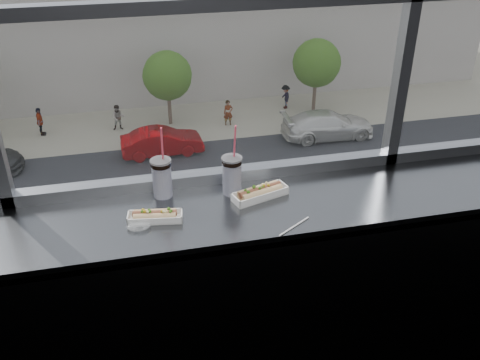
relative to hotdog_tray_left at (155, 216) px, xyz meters
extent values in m
plane|color=black|center=(0.32, 0.30, -0.58)|extent=(6.00, 0.00, 6.00)
cube|color=slate|center=(0.32, 0.02, -0.06)|extent=(6.00, 0.55, 0.06)
cube|color=slate|center=(0.32, -0.23, -0.58)|extent=(6.00, 0.04, 1.04)
cube|color=white|center=(0.00, 0.00, -0.02)|extent=(0.26, 0.12, 0.01)
cube|color=white|center=(0.00, 0.00, -0.01)|extent=(0.26, 0.12, 0.03)
cylinder|color=tan|center=(0.00, 0.00, 0.00)|extent=(0.20, 0.07, 0.04)
cylinder|color=brown|center=(0.00, 0.00, 0.01)|extent=(0.21, 0.06, 0.03)
cube|color=white|center=(0.53, 0.09, -0.02)|extent=(0.30, 0.17, 0.01)
cube|color=white|center=(0.53, 0.09, 0.00)|extent=(0.30, 0.17, 0.04)
cylinder|color=tan|center=(0.53, 0.09, 0.01)|extent=(0.22, 0.11, 0.05)
cylinder|color=brown|center=(0.53, 0.09, 0.02)|extent=(0.23, 0.10, 0.03)
cylinder|color=white|center=(0.06, 0.21, 0.07)|extent=(0.09, 0.09, 0.19)
cylinder|color=black|center=(0.06, 0.21, 0.16)|extent=(0.10, 0.10, 0.02)
cylinder|color=silver|center=(0.06, 0.21, 0.17)|extent=(0.10, 0.10, 0.01)
cylinder|color=#FF4864|center=(0.07, 0.21, 0.26)|extent=(0.01, 0.05, 0.20)
cylinder|color=white|center=(0.40, 0.16, 0.07)|extent=(0.09, 0.09, 0.19)
cylinder|color=black|center=(0.40, 0.16, 0.15)|extent=(0.10, 0.10, 0.02)
cylinder|color=silver|center=(0.40, 0.16, 0.17)|extent=(0.10, 0.10, 0.01)
cylinder|color=#FF4864|center=(0.41, 0.15, 0.26)|extent=(0.01, 0.05, 0.20)
cylinder|color=white|center=(0.61, -0.20, -0.02)|extent=(0.18, 0.12, 0.01)
ellipsoid|color=silver|center=(-0.08, -0.05, -0.01)|extent=(0.10, 0.07, 0.03)
plane|color=gray|center=(0.32, 43.80, -12.13)|extent=(120.00, 120.00, 0.00)
cube|color=black|center=(0.32, 20.30, -12.10)|extent=(80.00, 10.00, 0.06)
cube|color=gray|center=(0.32, 28.30, -12.11)|extent=(80.00, 6.00, 0.04)
cube|color=gray|center=(0.32, 38.30, -8.13)|extent=(50.00, 14.00, 8.00)
imported|color=silver|center=(11.20, 24.30, -11.03)|extent=(2.71, 6.28, 2.08)
imported|color=silver|center=(7.84, 16.30, -11.02)|extent=(2.98, 6.40, 2.09)
imported|color=#950002|center=(1.65, 24.30, -11.10)|extent=(2.66, 5.90, 1.94)
imported|color=#66605B|center=(10.12, 29.10, -11.15)|extent=(0.62, 0.83, 1.87)
imported|color=#66605B|center=(-5.02, 28.36, -11.07)|extent=(0.68, 0.90, 2.03)
imported|color=#66605B|center=(5.95, 27.34, -11.14)|extent=(0.84, 0.63, 1.88)
imported|color=#66605B|center=(-0.56, 28.11, -11.15)|extent=(0.83, 0.62, 1.87)
cylinder|color=#47382B|center=(2.53, 28.30, -11.03)|extent=(0.22, 0.22, 2.19)
sphere|color=#325B15|center=(2.53, 28.30, -9.02)|extent=(2.93, 2.93, 2.93)
cylinder|color=#47382B|center=(11.79, 28.30, -11.00)|extent=(0.23, 0.23, 2.26)
sphere|color=#325B15|center=(11.79, 28.30, -8.92)|extent=(3.01, 3.01, 3.01)
camera|label=1|loc=(-0.08, -2.09, 1.38)|focal=40.00mm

